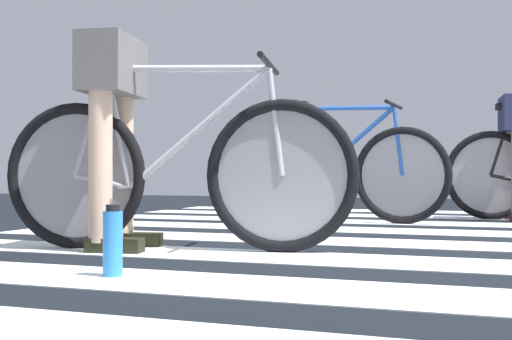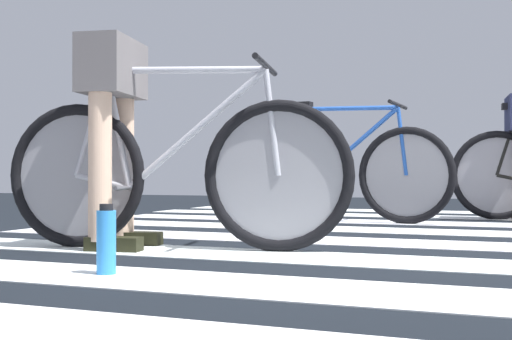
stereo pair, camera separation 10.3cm
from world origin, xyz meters
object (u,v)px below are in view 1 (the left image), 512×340
Objects in this scene: cyclist_1_of_3 at (113,112)px; bicycle_2_of_3 at (335,172)px; bicycle_1_of_3 at (175,170)px; water_bottle at (113,242)px.

bicycle_2_of_3 is at bearing 64.32° from cyclist_1_of_3.
bicycle_1_of_3 is 6.69× the size of water_bottle.
water_bottle is at bearing -88.83° from bicycle_1_of_3.
bicycle_1_of_3 is 2.12m from bicycle_2_of_3.
cyclist_1_of_3 is 4.01× the size of water_bottle.
cyclist_1_of_3 reaches higher than water_bottle.
bicycle_2_of_3 reaches higher than water_bottle.
cyclist_1_of_3 is at bearing 180.00° from bicycle_1_of_3.
bicycle_1_of_3 is at bearing -93.96° from bicycle_2_of_3.
bicycle_2_of_3 is 6.75× the size of water_bottle.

